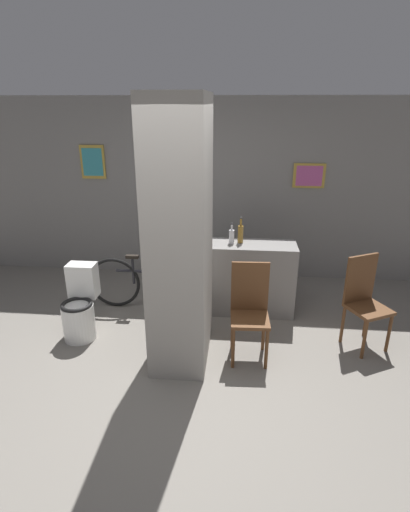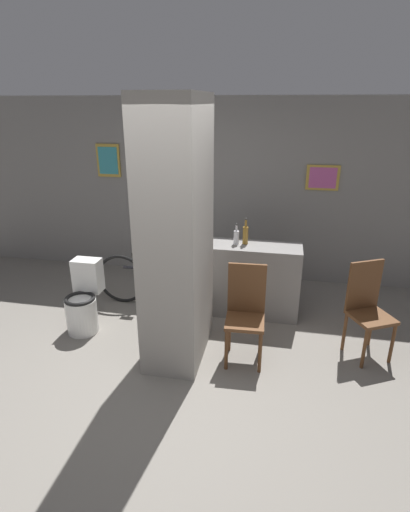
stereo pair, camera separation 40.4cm
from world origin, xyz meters
name	(u,v)px [view 2 (the right image)]	position (x,y,z in m)	size (l,w,h in m)	color
ground_plane	(168,378)	(0.00, 0.00, 0.00)	(14.00, 14.00, 0.00)	slate
wall_back	(215,191)	(0.00, 2.63, 1.30)	(8.00, 0.09, 2.60)	gray
pillar_center	(177,236)	(-0.01, 0.50, 1.30)	(0.58, 0.99, 2.60)	gray
counter_shelf	(249,279)	(0.64, 1.47, 0.45)	(1.25, 0.44, 0.90)	gray
toilet	(84,302)	(-1.21, 0.71, 0.34)	(0.36, 0.52, 0.81)	white
chair_near_pillar	(246,310)	(0.69, 0.50, 0.55)	(0.40, 0.40, 1.02)	brown
chair_by_doorway	(367,306)	(1.92, 0.83, 0.55)	(0.52, 0.52, 1.02)	brown
bicycle	(159,281)	(-0.51, 1.42, 0.35)	(1.71, 0.42, 0.73)	black
bottle_tall	(245,234)	(0.57, 1.51, 1.02)	(0.07, 0.07, 0.32)	olive
bottle_short	(236,237)	(0.47, 1.48, 1.00)	(0.07, 0.07, 0.26)	silver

